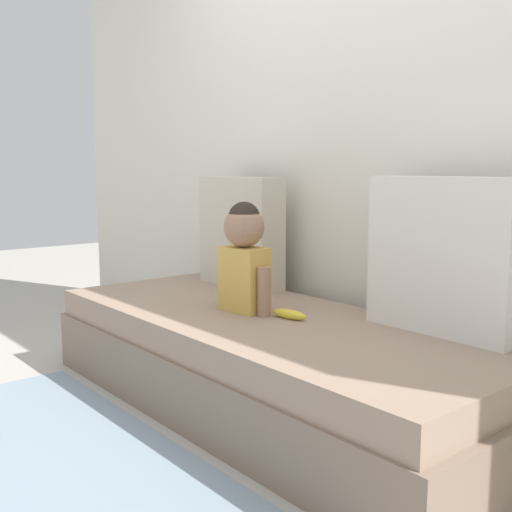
# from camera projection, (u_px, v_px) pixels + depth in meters

# --- Properties ---
(ground_plane) EXTENTS (12.00, 12.00, 0.00)m
(ground_plane) POSITION_uv_depth(u_px,v_px,m) (266.00, 406.00, 2.66)
(ground_plane) COLOR #B2ADA3
(back_wall) EXTENTS (5.44, 0.10, 2.55)m
(back_wall) POSITION_uv_depth(u_px,v_px,m) (362.00, 113.00, 2.85)
(back_wall) COLOR silver
(back_wall) RESTS_ON ground
(couch) EXTENTS (2.24, 0.90, 0.40)m
(couch) POSITION_uv_depth(u_px,v_px,m) (266.00, 362.00, 2.63)
(couch) COLOR #826C5B
(couch) RESTS_ON ground
(throw_pillow_left) EXTENTS (0.53, 0.16, 0.58)m
(throw_pillow_left) POSITION_uv_depth(u_px,v_px,m) (241.00, 232.00, 3.25)
(throw_pillow_left) COLOR beige
(throw_pillow_left) RESTS_ON couch
(throw_pillow_right) EXTENTS (0.60, 0.16, 0.59)m
(throw_pillow_right) POSITION_uv_depth(u_px,v_px,m) (444.00, 256.00, 2.31)
(throw_pillow_right) COLOR silver
(throw_pillow_right) RESTS_ON couch
(toddler) EXTENTS (0.32, 0.18, 0.48)m
(toddler) POSITION_uv_depth(u_px,v_px,m) (244.00, 253.00, 2.67)
(toddler) COLOR gold
(toddler) RESTS_ON couch
(banana) EXTENTS (0.18, 0.07, 0.04)m
(banana) POSITION_uv_depth(u_px,v_px,m) (289.00, 314.00, 2.56)
(banana) COLOR yellow
(banana) RESTS_ON couch
(floor_rug) EXTENTS (2.02, 1.00, 0.01)m
(floor_rug) POSITION_uv_depth(u_px,v_px,m) (37.00, 479.00, 2.03)
(floor_rug) COLOR #8499A8
(floor_rug) RESTS_ON ground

